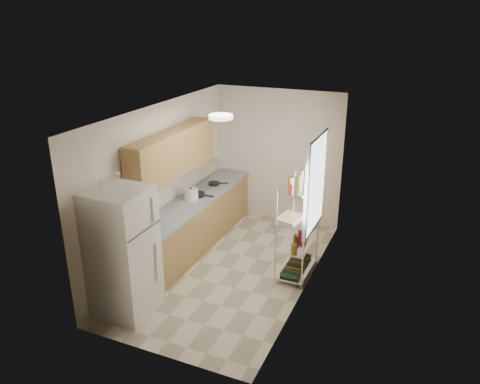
# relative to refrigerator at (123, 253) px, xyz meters

# --- Properties ---
(room) EXTENTS (2.52, 4.42, 2.62)m
(room) POSITION_rel_refrigerator_xyz_m (0.87, 1.58, 0.40)
(room) COLOR beige
(room) RESTS_ON ground
(counter_run) EXTENTS (0.63, 3.51, 0.90)m
(counter_run) POSITION_rel_refrigerator_xyz_m (-0.05, 2.02, -0.45)
(counter_run) COLOR #9F7C44
(counter_run) RESTS_ON ground
(upper_cabinets) EXTENTS (0.33, 2.20, 0.72)m
(upper_cabinets) POSITION_rel_refrigerator_xyz_m (-0.18, 1.68, 0.91)
(upper_cabinets) COLOR #9F7C44
(upper_cabinets) RESTS_ON room
(range_hood) EXTENTS (0.50, 0.60, 0.12)m
(range_hood) POSITION_rel_refrigerator_xyz_m (-0.13, 2.48, 0.49)
(range_hood) COLOR #B7BABC
(range_hood) RESTS_ON room
(window) EXTENTS (0.06, 1.00, 1.46)m
(window) POSITION_rel_refrigerator_xyz_m (2.10, 1.93, 0.65)
(window) COLOR white
(window) RESTS_ON room
(bakers_rack) EXTENTS (0.45, 0.90, 1.73)m
(bakers_rack) POSITION_rel_refrigerator_xyz_m (1.88, 1.87, 0.20)
(bakers_rack) COLOR silver
(bakers_rack) RESTS_ON ground
(ceiling_dome) EXTENTS (0.34, 0.34, 0.05)m
(ceiling_dome) POSITION_rel_refrigerator_xyz_m (0.87, 1.28, 1.67)
(ceiling_dome) COLOR white
(ceiling_dome) RESTS_ON room
(refrigerator) EXTENTS (0.74, 0.74, 1.81)m
(refrigerator) POSITION_rel_refrigerator_xyz_m (0.00, 0.00, 0.00)
(refrigerator) COLOR white
(refrigerator) RESTS_ON ground
(wine_glass_a) EXTENTS (0.07, 0.07, 0.20)m
(wine_glass_a) POSITION_rel_refrigerator_xyz_m (-0.03, 0.09, 1.00)
(wine_glass_a) COLOR silver
(wine_glass_a) RESTS_ON refrigerator
(wine_glass_b) EXTENTS (0.07, 0.07, 0.19)m
(wine_glass_b) POSITION_rel_refrigerator_xyz_m (-0.08, -0.18, 1.00)
(wine_glass_b) COLOR silver
(wine_glass_b) RESTS_ON refrigerator
(rice_cooker) EXTENTS (0.24, 0.24, 0.19)m
(rice_cooker) POSITION_rel_refrigerator_xyz_m (-0.08, 2.03, 0.09)
(rice_cooker) COLOR silver
(rice_cooker) RESTS_ON counter_run
(frying_pan_large) EXTENTS (0.31, 0.31, 0.05)m
(frying_pan_large) POSITION_rel_refrigerator_xyz_m (-0.07, 2.23, 0.02)
(frying_pan_large) COLOR black
(frying_pan_large) RESTS_ON counter_run
(frying_pan_small) EXTENTS (0.29, 0.29, 0.04)m
(frying_pan_small) POSITION_rel_refrigerator_xyz_m (-0.05, 2.85, 0.02)
(frying_pan_small) COLOR black
(frying_pan_small) RESTS_ON counter_run
(cutting_board) EXTENTS (0.39, 0.47, 0.03)m
(cutting_board) POSITION_rel_refrigerator_xyz_m (1.79, 1.72, 0.12)
(cutting_board) COLOR tan
(cutting_board) RESTS_ON bakers_rack
(espresso_machine) EXTENTS (0.15, 0.23, 0.27)m
(espresso_machine) POSITION_rel_refrigerator_xyz_m (1.97, 2.21, 0.24)
(espresso_machine) COLOR black
(espresso_machine) RESTS_ON bakers_rack
(storage_bag) EXTENTS (0.13, 0.15, 0.15)m
(storage_bag) POSITION_rel_refrigerator_xyz_m (1.91, 2.04, -0.27)
(storage_bag) COLOR #B01533
(storage_bag) RESTS_ON bakers_rack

